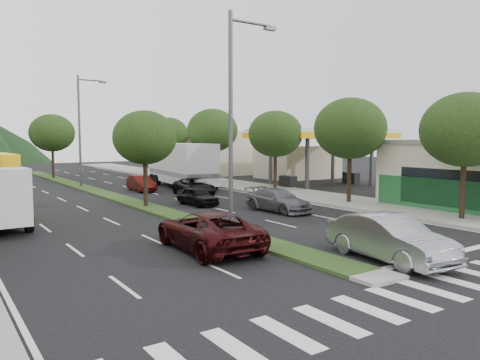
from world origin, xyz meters
TOP-DOWN VIEW (x-y plane):
  - ground at (0.00, 0.00)m, footprint 160.00×160.00m
  - sidewalk_right at (12.50, 25.00)m, footprint 5.00×90.00m
  - median at (0.00, 28.00)m, footprint 1.60×56.00m
  - crosswalk at (0.00, -2.00)m, footprint 19.00×2.20m
  - gas_canopy at (19.00, 22.00)m, footprint 12.20×8.20m
  - bldg_right_far at (19.50, 44.00)m, footprint 10.00×16.00m
  - tree_r_a at (12.00, 4.00)m, footprint 4.60×4.60m
  - tree_r_b at (12.00, 12.00)m, footprint 4.80×4.80m
  - tree_r_c at (12.00, 20.00)m, footprint 4.40×4.40m
  - tree_r_d at (12.00, 30.00)m, footprint 5.00×5.00m
  - tree_r_e at (12.00, 40.00)m, footprint 4.60×4.60m
  - tree_med_near at (0.00, 18.00)m, footprint 4.00×4.00m
  - tree_med_far at (0.00, 44.00)m, footprint 4.80×4.80m
  - streetlight_near at (0.21, 8.00)m, footprint 2.60×0.25m
  - streetlight_mid at (0.21, 33.00)m, footprint 2.60×0.25m
  - sedan_silver at (2.10, 0.82)m, footprint 2.29×5.18m
  - suv_maroon at (-2.42, 5.90)m, footprint 2.88×5.72m
  - car_queue_a at (3.20, 17.03)m, footprint 1.60×3.62m
  - car_queue_b at (5.98, 12.03)m, footprint 2.16×4.78m
  - car_queue_c at (3.34, 27.03)m, footprint 1.53×3.99m
  - car_queue_d at (5.63, 22.03)m, footprint 2.78×4.99m
  - motorhome at (7.39, 27.63)m, footprint 4.31×10.59m

SIDE VIEW (x-z plane):
  - ground at x=0.00m, z-range 0.00..0.00m
  - crosswalk at x=0.00m, z-range 0.00..0.01m
  - median at x=0.00m, z-range 0.00..0.12m
  - sidewalk_right at x=12.50m, z-range 0.00..0.15m
  - car_queue_a at x=3.20m, z-range 0.00..1.21m
  - car_queue_c at x=3.34m, z-range 0.00..1.30m
  - car_queue_d at x=5.63m, z-range 0.00..1.32m
  - car_queue_b at x=5.98m, z-range 0.00..1.36m
  - suv_maroon at x=-2.42m, z-range 0.00..1.55m
  - sedan_silver at x=2.10m, z-range 0.00..1.66m
  - motorhome at x=7.39m, z-range 0.13..4.08m
  - bldg_right_far at x=19.50m, z-range 0.00..5.20m
  - tree_med_near at x=0.00m, z-range 1.42..7.44m
  - gas_canopy at x=19.00m, z-range 2.02..7.27m
  - tree_r_c at x=12.00m, z-range 1.51..7.99m
  - tree_r_a at x=12.00m, z-range 1.50..8.14m
  - tree_r_e at x=12.00m, z-range 1.54..8.25m
  - tree_med_far at x=0.00m, z-range 1.54..8.47m
  - tree_r_b at x=12.00m, z-range 1.57..8.50m
  - tree_r_d at x=12.00m, z-range 1.60..8.76m
  - streetlight_near at x=0.21m, z-range 0.58..10.58m
  - streetlight_mid at x=0.21m, z-range 0.58..10.58m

